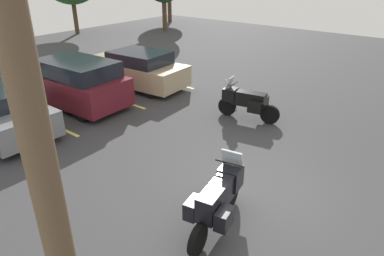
{
  "coord_description": "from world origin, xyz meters",
  "views": [
    {
      "loc": [
        -5.99,
        -2.9,
        4.81
      ],
      "look_at": [
        0.44,
        2.17,
        0.93
      ],
      "focal_mm": 32.68,
      "sensor_mm": 36.0,
      "label": 1
    }
  ],
  "objects_px": {
    "motorcycle_second": "(246,101)",
    "utility_pole": "(26,91)",
    "car_tan": "(135,69)",
    "car_maroon": "(75,83)",
    "motorcycle_touring": "(218,198)"
  },
  "relations": [
    {
      "from": "motorcycle_touring",
      "to": "motorcycle_second",
      "type": "distance_m",
      "value": 5.5
    },
    {
      "from": "motorcycle_touring",
      "to": "utility_pole",
      "type": "distance_m",
      "value": 4.61
    },
    {
      "from": "car_maroon",
      "to": "car_tan",
      "type": "height_order",
      "value": "car_maroon"
    },
    {
      "from": "motorcycle_second",
      "to": "car_maroon",
      "type": "distance_m",
      "value": 6.22
    },
    {
      "from": "car_maroon",
      "to": "utility_pole",
      "type": "relative_size",
      "value": 0.59
    },
    {
      "from": "motorcycle_touring",
      "to": "car_tan",
      "type": "relative_size",
      "value": 0.44
    },
    {
      "from": "motorcycle_touring",
      "to": "car_tan",
      "type": "xyz_separation_m",
      "value": [
        5.16,
        7.83,
        0.08
      ]
    },
    {
      "from": "motorcycle_second",
      "to": "utility_pole",
      "type": "distance_m",
      "value": 9.26
    },
    {
      "from": "car_tan",
      "to": "utility_pole",
      "type": "relative_size",
      "value": 0.66
    },
    {
      "from": "car_maroon",
      "to": "car_tan",
      "type": "relative_size",
      "value": 0.89
    },
    {
      "from": "car_maroon",
      "to": "utility_pole",
      "type": "distance_m",
      "value": 10.2
    },
    {
      "from": "motorcycle_second",
      "to": "car_tan",
      "type": "relative_size",
      "value": 0.44
    },
    {
      "from": "car_maroon",
      "to": "car_tan",
      "type": "distance_m",
      "value": 2.94
    },
    {
      "from": "motorcycle_touring",
      "to": "utility_pole",
      "type": "relative_size",
      "value": 0.29
    },
    {
      "from": "motorcycle_touring",
      "to": "utility_pole",
      "type": "bearing_deg",
      "value": -177.26
    }
  ]
}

